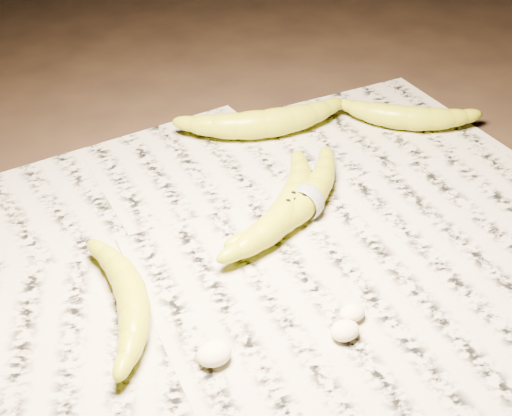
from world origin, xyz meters
name	(u,v)px	position (x,y,z in m)	size (l,w,h in m)	color
ground	(259,241)	(0.00, 0.00, 0.00)	(3.00, 3.00, 0.00)	black
newspaper_patch	(257,258)	(-0.02, -0.03, 0.00)	(0.90, 0.70, 0.01)	#A6A18E
banana_left_b	(132,295)	(-0.17, -0.05, 0.03)	(0.18, 0.06, 0.03)	#B4AC16
banana_center	(289,206)	(0.05, 0.02, 0.03)	(0.21, 0.06, 0.04)	#B4AC16
banana_taped	(306,200)	(0.07, 0.02, 0.03)	(0.22, 0.06, 0.04)	#B4AC16
banana_upper_a	(265,121)	(0.11, 0.21, 0.03)	(0.22, 0.07, 0.04)	#B4AC16
banana_upper_b	(408,116)	(0.31, 0.14, 0.03)	(0.18, 0.06, 0.04)	#B4AC16
measuring_tape	(306,200)	(0.07, 0.02, 0.03)	(0.05, 0.05, 0.00)	white
flesh_chunk_a	(214,351)	(-0.12, -0.15, 0.02)	(0.04, 0.03, 0.02)	#FFEDC5
flesh_chunk_b	(345,328)	(0.01, -0.18, 0.02)	(0.03, 0.03, 0.02)	#FFEDC5
flesh_chunk_c	(353,310)	(0.03, -0.16, 0.02)	(0.03, 0.02, 0.02)	#FFEDC5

